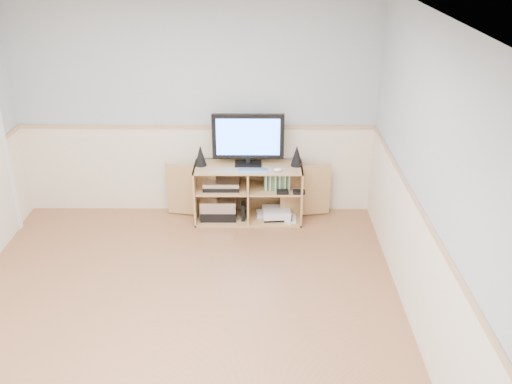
% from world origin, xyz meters
% --- Properties ---
extents(room, '(4.04, 4.54, 2.54)m').
position_xyz_m(room, '(-0.06, 0.12, 1.22)').
color(room, tan).
rests_on(room, ground).
extents(media_cabinet, '(1.87, 0.45, 0.65)m').
position_xyz_m(media_cabinet, '(0.58, 2.05, 0.33)').
color(media_cabinet, tan).
rests_on(media_cabinet, floor).
extents(monitor, '(0.78, 0.18, 0.58)m').
position_xyz_m(monitor, '(0.58, 2.04, 0.96)').
color(monitor, black).
rests_on(monitor, media_cabinet).
extents(speaker_left, '(0.13, 0.13, 0.24)m').
position_xyz_m(speaker_left, '(0.06, 2.02, 0.77)').
color(speaker_left, black).
rests_on(speaker_left, media_cabinet).
extents(speaker_right, '(0.13, 0.13, 0.24)m').
position_xyz_m(speaker_right, '(1.11, 2.02, 0.77)').
color(speaker_right, black).
rests_on(speaker_right, media_cabinet).
extents(keyboard, '(0.33, 0.14, 0.01)m').
position_xyz_m(keyboard, '(0.63, 1.86, 0.66)').
color(keyboard, silver).
rests_on(keyboard, media_cabinet).
extents(mouse, '(0.11, 0.09, 0.04)m').
position_xyz_m(mouse, '(0.90, 1.86, 0.67)').
color(mouse, white).
rests_on(mouse, media_cabinet).
extents(av_components, '(0.50, 0.30, 0.47)m').
position_xyz_m(av_components, '(0.26, 1.99, 0.22)').
color(av_components, black).
rests_on(av_components, media_cabinet).
extents(game_consoles, '(0.45, 0.30, 0.11)m').
position_xyz_m(game_consoles, '(0.89, 1.98, 0.07)').
color(game_consoles, white).
rests_on(game_consoles, media_cabinet).
extents(game_cases, '(0.29, 0.14, 0.19)m').
position_xyz_m(game_cases, '(0.90, 1.98, 0.48)').
color(game_cases, '#3F8C3F').
rests_on(game_cases, media_cabinet).
extents(wall_outlet, '(0.12, 0.03, 0.12)m').
position_xyz_m(wall_outlet, '(1.00, 2.23, 0.60)').
color(wall_outlet, white).
rests_on(wall_outlet, wall_back).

